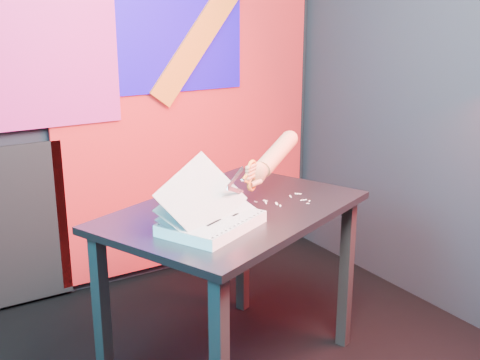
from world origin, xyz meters
TOP-DOWN VIEW (x-y plane):
  - room at (0.00, 0.00)m, footprint 3.01×3.01m
  - backdrop at (0.06, 1.46)m, footprint 2.88×0.05m
  - work_table at (0.29, 0.39)m, footprint 1.25×1.05m
  - printout_stack at (0.10, 0.23)m, footprint 0.44×0.39m
  - scissors at (0.33, 0.33)m, footprint 0.20×0.12m
  - hand_forearm at (0.51, 0.43)m, footprint 0.38×0.23m
  - paper_clippings at (0.52, 0.36)m, footprint 0.23×0.14m

SIDE VIEW (x-z plane):
  - work_table at x=0.29m, z-range 0.27..1.02m
  - paper_clippings at x=0.52m, z-range 0.75..0.75m
  - printout_stack at x=0.10m, z-range 0.64..0.91m
  - scissors at x=0.33m, z-range 0.82..0.96m
  - hand_forearm at x=0.51m, z-range 0.84..1.01m
  - backdrop at x=0.06m, z-range -0.08..2.00m
  - room at x=0.00m, z-range 0.00..2.71m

